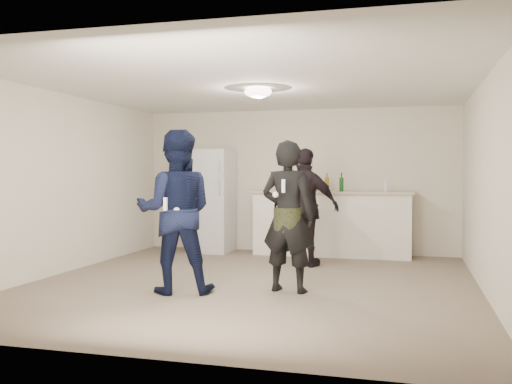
% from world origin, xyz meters
% --- Properties ---
extents(floor, '(6.00, 6.00, 0.00)m').
position_xyz_m(floor, '(0.00, 0.00, 0.00)').
color(floor, '#6B5B4C').
rests_on(floor, ground).
extents(ceiling, '(6.00, 6.00, 0.00)m').
position_xyz_m(ceiling, '(0.00, 0.00, 2.50)').
color(ceiling, silver).
rests_on(ceiling, wall_back).
extents(wall_back, '(6.00, 0.00, 6.00)m').
position_xyz_m(wall_back, '(0.00, 3.00, 1.25)').
color(wall_back, beige).
rests_on(wall_back, floor).
extents(wall_front, '(6.00, 0.00, 6.00)m').
position_xyz_m(wall_front, '(0.00, -3.00, 1.25)').
color(wall_front, beige).
rests_on(wall_front, floor).
extents(wall_left, '(0.00, 6.00, 6.00)m').
position_xyz_m(wall_left, '(-2.75, 0.00, 1.25)').
color(wall_left, beige).
rests_on(wall_left, floor).
extents(wall_right, '(0.00, 6.00, 6.00)m').
position_xyz_m(wall_right, '(2.75, 0.00, 1.25)').
color(wall_right, beige).
rests_on(wall_right, floor).
extents(counter, '(2.60, 0.56, 1.05)m').
position_xyz_m(counter, '(0.65, 2.67, 0.53)').
color(counter, white).
rests_on(counter, floor).
extents(counter_top, '(2.68, 0.64, 0.04)m').
position_xyz_m(counter_top, '(0.65, 2.67, 1.07)').
color(counter_top, '#C2AD97').
rests_on(counter_top, counter).
extents(fridge, '(0.70, 0.70, 1.80)m').
position_xyz_m(fridge, '(-1.47, 2.60, 0.90)').
color(fridge, silver).
rests_on(fridge, floor).
extents(fridge_handle, '(0.02, 0.02, 0.60)m').
position_xyz_m(fridge_handle, '(-1.19, 2.23, 1.30)').
color(fridge_handle, silver).
rests_on(fridge_handle, fridge).
extents(ceiling_dome, '(0.36, 0.36, 0.16)m').
position_xyz_m(ceiling_dome, '(0.00, 0.30, 2.45)').
color(ceiling_dome, white).
rests_on(ceiling_dome, ceiling).
extents(shaker, '(0.08, 0.08, 0.17)m').
position_xyz_m(shaker, '(-0.13, 2.68, 1.18)').
color(shaker, silver).
rests_on(shaker, counter_top).
extents(man, '(1.10, 0.96, 1.90)m').
position_xyz_m(man, '(-0.72, -0.74, 0.95)').
color(man, '#0E163A').
rests_on(man, floor).
extents(woman, '(0.71, 0.52, 1.78)m').
position_xyz_m(woman, '(0.54, -0.36, 0.89)').
color(woman, black).
rests_on(woman, floor).
extents(camo_shorts, '(0.34, 0.34, 0.28)m').
position_xyz_m(camo_shorts, '(0.54, -0.36, 0.85)').
color(camo_shorts, '#31391A').
rests_on(camo_shorts, woman).
extents(spectator, '(1.10, 0.65, 1.76)m').
position_xyz_m(spectator, '(0.42, 1.48, 0.88)').
color(spectator, black).
rests_on(spectator, floor).
extents(remote_man, '(0.04, 0.04, 0.15)m').
position_xyz_m(remote_man, '(-0.72, -1.02, 1.05)').
color(remote_man, white).
rests_on(remote_man, man).
extents(nunchuk_man, '(0.07, 0.07, 0.07)m').
position_xyz_m(nunchuk_man, '(-0.60, -0.99, 0.98)').
color(nunchuk_man, white).
rests_on(nunchuk_man, man).
extents(remote_woman, '(0.04, 0.04, 0.15)m').
position_xyz_m(remote_woman, '(0.54, -0.61, 1.25)').
color(remote_woman, silver).
rests_on(remote_woman, woman).
extents(nunchuk_woman, '(0.07, 0.07, 0.07)m').
position_xyz_m(nunchuk_woman, '(0.44, -0.58, 1.15)').
color(nunchuk_woman, white).
rests_on(nunchuk_woman, woman).
extents(bottle_cluster, '(1.50, 0.39, 0.25)m').
position_xyz_m(bottle_cluster, '(0.62, 2.69, 1.20)').
color(bottle_cluster, '#936915').
rests_on(bottle_cluster, counter_top).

